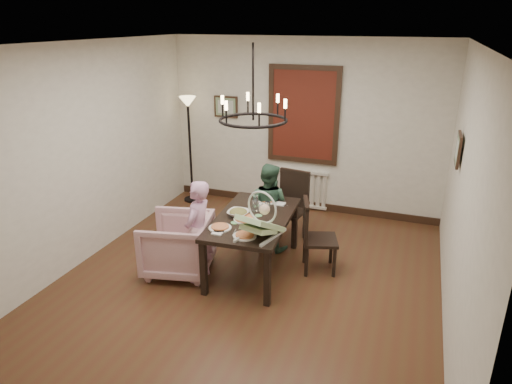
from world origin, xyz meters
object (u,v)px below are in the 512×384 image
Objects in this scene: floor_lamp at (190,151)px; elderly_woman at (199,240)px; seated_man at (268,214)px; chair_right at (320,236)px; armchair at (177,244)px; chair_far at (288,207)px; baby_bouncer at (260,222)px; dining_table at (253,223)px; drinking_glass at (255,206)px.

elderly_woman is at bearing -60.58° from floor_lamp.
chair_right is at bearing 163.41° from seated_man.
elderly_woman is at bearing 65.17° from armchair.
chair_right is at bearing -37.83° from chair_far.
floor_lamp is at bearing -150.52° from elderly_woman.
seated_man is 1.83× the size of baby_bouncer.
floor_lamp is (-1.86, 1.88, 0.25)m from dining_table.
chair_right is 1.52m from elderly_woman.
chair_far is 1.25× the size of armchair.
drinking_glass is at bearing 100.78° from dining_table.
chair_far is 2.28m from floor_lamp.
floor_lamp is (-2.66, 1.61, 0.42)m from chair_right.
seated_man is at bearing 88.49° from dining_table.
chair_far is 1.56m from elderly_woman.
baby_bouncer is (1.15, -0.11, 0.54)m from armchair.
seated_man is 0.57× the size of floor_lamp.
dining_table is at bearing 129.70° from elderly_woman.
armchair is 0.46× the size of floor_lamp.
armchair is 1.10m from drinking_glass.
dining_table is 1.00m from armchair.
seated_man is at bearing -115.27° from chair_far.
armchair is 1.34m from seated_man.
seated_man is 2.25m from floor_lamp.
elderly_woman is at bearing -108.22° from chair_far.
floor_lamp reaches higher than chair_right.
baby_bouncer is 0.75m from drinking_glass.
dining_table is 1.52× the size of elderly_woman.
armchair is 0.77× the size of elderly_woman.
chair_far is at bearing 25.10° from chair_right.
drinking_glass is (0.49, 0.64, 0.27)m from elderly_woman.
armchair is 0.39m from elderly_woman.
baby_bouncer is (0.81, -0.04, 0.38)m from elderly_woman.
chair_far is at bearing -116.89° from seated_man.
elderly_woman is at bearing -127.75° from drinking_glass.
dining_table is 0.25m from drinking_glass.
baby_bouncer is 4.00× the size of drinking_glass.
floor_lamp is at bearing -169.13° from armchair.
chair_right is at bearing 118.40° from elderly_woman.
floor_lamp is (-2.12, 2.37, -0.02)m from baby_bouncer.
elderly_woman is at bearing 100.59° from chair_right.
seated_man is (-0.02, 0.64, -0.14)m from dining_table.
seated_man is (0.87, 1.02, 0.14)m from armchair.
armchair is at bearing -66.73° from floor_lamp.
dining_table is 11.59× the size of drinking_glass.
baby_bouncer is (0.29, -1.13, 0.41)m from seated_man.
seated_man is at bearing 127.19° from armchair.
armchair is at bearing -119.88° from chair_far.
baby_bouncer is at bearing 127.22° from chair_right.
drinking_glass is (-0.85, -0.09, 0.33)m from chair_right.
floor_lamp is at bearing 164.42° from chair_far.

